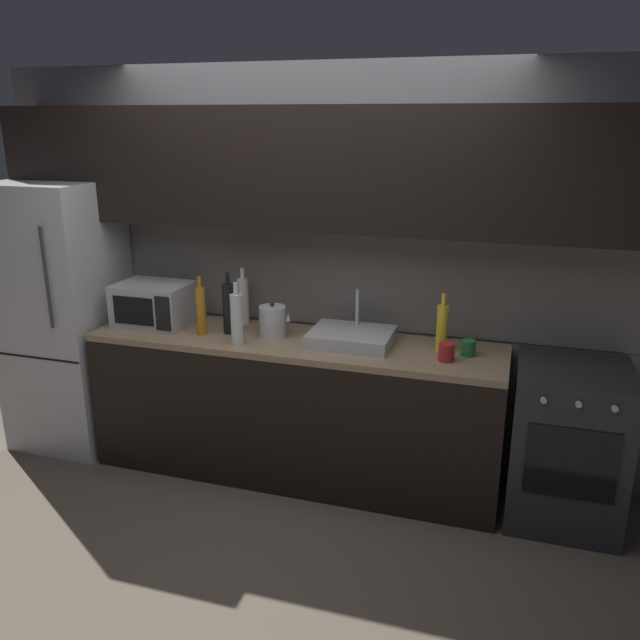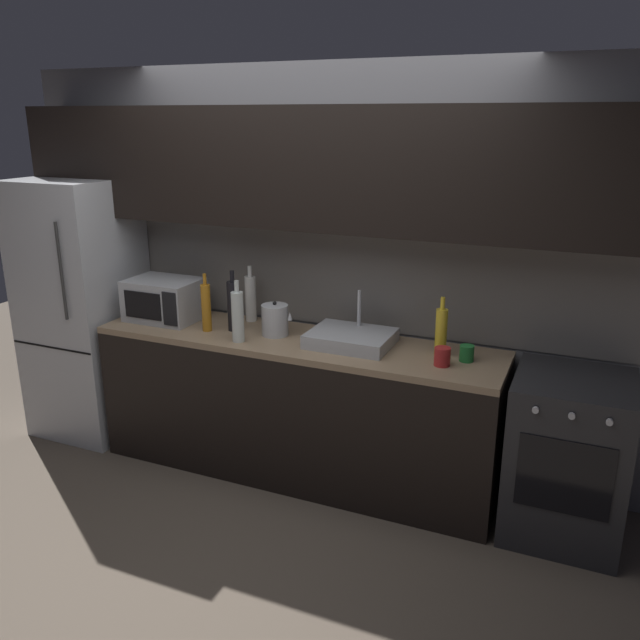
{
  "view_description": "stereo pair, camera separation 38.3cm",
  "coord_description": "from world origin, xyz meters",
  "px_view_note": "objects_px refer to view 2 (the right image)",
  "views": [
    {
      "loc": [
        1.25,
        -2.59,
        2.19
      ],
      "look_at": [
        0.16,
        0.9,
        1.04
      ],
      "focal_mm": 36.47,
      "sensor_mm": 36.0,
      "label": 1
    },
    {
      "loc": [
        1.61,
        -2.46,
        2.19
      ],
      "look_at": [
        0.16,
        0.9,
        1.04
      ],
      "focal_mm": 36.47,
      "sensor_mm": 36.0,
      "label": 2
    }
  ],
  "objects_px": {
    "oven_range": "(567,457)",
    "microwave": "(164,299)",
    "wine_bottle_yellow": "(441,331)",
    "mug_green": "(467,353)",
    "wine_bottle_clear": "(238,316)",
    "wine_bottle_white": "(251,298)",
    "kettle": "(275,320)",
    "mug_red": "(442,357)",
    "wine_bottle_amber": "(206,307)",
    "refrigerator": "(84,309)",
    "wine_bottle_dark": "(233,305)"
  },
  "relations": [
    {
      "from": "kettle",
      "to": "wine_bottle_dark",
      "type": "distance_m",
      "value": 0.29
    },
    {
      "from": "oven_range",
      "to": "wine_bottle_clear",
      "type": "distance_m",
      "value": 1.99
    },
    {
      "from": "mug_green",
      "to": "wine_bottle_white",
      "type": "bearing_deg",
      "value": 172.82
    },
    {
      "from": "oven_range",
      "to": "microwave",
      "type": "height_order",
      "value": "microwave"
    },
    {
      "from": "wine_bottle_dark",
      "to": "wine_bottle_white",
      "type": "bearing_deg",
      "value": 89.67
    },
    {
      "from": "wine_bottle_dark",
      "to": "wine_bottle_yellow",
      "type": "bearing_deg",
      "value": 3.32
    },
    {
      "from": "wine_bottle_white",
      "to": "refrigerator",
      "type": "bearing_deg",
      "value": -170.0
    },
    {
      "from": "refrigerator",
      "to": "wine_bottle_yellow",
      "type": "xyz_separation_m",
      "value": [
        2.51,
        0.07,
        0.14
      ]
    },
    {
      "from": "wine_bottle_yellow",
      "to": "wine_bottle_white",
      "type": "height_order",
      "value": "wine_bottle_white"
    },
    {
      "from": "wine_bottle_clear",
      "to": "mug_green",
      "type": "height_order",
      "value": "wine_bottle_clear"
    },
    {
      "from": "refrigerator",
      "to": "wine_bottle_clear",
      "type": "xyz_separation_m",
      "value": [
        1.35,
        -0.18,
        0.16
      ]
    },
    {
      "from": "wine_bottle_clear",
      "to": "kettle",
      "type": "bearing_deg",
      "value": 52.4
    },
    {
      "from": "mug_red",
      "to": "microwave",
      "type": "bearing_deg",
      "value": 176.8
    },
    {
      "from": "microwave",
      "to": "mug_red",
      "type": "bearing_deg",
      "value": -3.2
    },
    {
      "from": "mug_red",
      "to": "mug_green",
      "type": "relative_size",
      "value": 1.13
    },
    {
      "from": "kettle",
      "to": "refrigerator",
      "type": "bearing_deg",
      "value": -179.38
    },
    {
      "from": "mug_red",
      "to": "mug_green",
      "type": "distance_m",
      "value": 0.16
    },
    {
      "from": "oven_range",
      "to": "wine_bottle_amber",
      "type": "bearing_deg",
      "value": -177.97
    },
    {
      "from": "kettle",
      "to": "wine_bottle_clear",
      "type": "xyz_separation_m",
      "value": [
        -0.15,
        -0.19,
        0.06
      ]
    },
    {
      "from": "kettle",
      "to": "mug_red",
      "type": "xyz_separation_m",
      "value": [
        1.06,
        -0.1,
        -0.05
      ]
    },
    {
      "from": "kettle",
      "to": "wine_bottle_white",
      "type": "height_order",
      "value": "wine_bottle_white"
    },
    {
      "from": "wine_bottle_amber",
      "to": "kettle",
      "type": "bearing_deg",
      "value": 12.38
    },
    {
      "from": "wine_bottle_yellow",
      "to": "mug_green",
      "type": "distance_m",
      "value": 0.19
    },
    {
      "from": "wine_bottle_yellow",
      "to": "mug_green",
      "type": "height_order",
      "value": "wine_bottle_yellow"
    },
    {
      "from": "wine_bottle_white",
      "to": "mug_red",
      "type": "relative_size",
      "value": 3.61
    },
    {
      "from": "microwave",
      "to": "wine_bottle_white",
      "type": "height_order",
      "value": "wine_bottle_white"
    },
    {
      "from": "refrigerator",
      "to": "wine_bottle_clear",
      "type": "relative_size",
      "value": 4.8
    },
    {
      "from": "kettle",
      "to": "wine_bottle_amber",
      "type": "height_order",
      "value": "wine_bottle_amber"
    },
    {
      "from": "wine_bottle_amber",
      "to": "mug_green",
      "type": "relative_size",
      "value": 4.06
    },
    {
      "from": "microwave",
      "to": "wine_bottle_dark",
      "type": "height_order",
      "value": "wine_bottle_dark"
    },
    {
      "from": "microwave",
      "to": "mug_red",
      "type": "height_order",
      "value": "microwave"
    },
    {
      "from": "refrigerator",
      "to": "wine_bottle_clear",
      "type": "height_order",
      "value": "refrigerator"
    },
    {
      "from": "wine_bottle_amber",
      "to": "wine_bottle_dark",
      "type": "bearing_deg",
      "value": 26.73
    },
    {
      "from": "kettle",
      "to": "mug_red",
      "type": "height_order",
      "value": "kettle"
    },
    {
      "from": "microwave",
      "to": "wine_bottle_amber",
      "type": "relative_size",
      "value": 1.25
    },
    {
      "from": "microwave",
      "to": "wine_bottle_amber",
      "type": "height_order",
      "value": "wine_bottle_amber"
    },
    {
      "from": "wine_bottle_clear",
      "to": "microwave",
      "type": "bearing_deg",
      "value": 163.83
    },
    {
      "from": "wine_bottle_clear",
      "to": "wine_bottle_white",
      "type": "bearing_deg",
      "value": 108.59
    },
    {
      "from": "microwave",
      "to": "wine_bottle_amber",
      "type": "bearing_deg",
      "value": -14.01
    },
    {
      "from": "wine_bottle_amber",
      "to": "wine_bottle_yellow",
      "type": "xyz_separation_m",
      "value": [
        1.44,
        0.15,
        -0.01
      ]
    },
    {
      "from": "wine_bottle_amber",
      "to": "wine_bottle_dark",
      "type": "distance_m",
      "value": 0.17
    },
    {
      "from": "refrigerator",
      "to": "wine_bottle_dark",
      "type": "height_order",
      "value": "refrigerator"
    },
    {
      "from": "wine_bottle_yellow",
      "to": "wine_bottle_dark",
      "type": "xyz_separation_m",
      "value": [
        -1.29,
        -0.08,
        0.02
      ]
    },
    {
      "from": "wine_bottle_amber",
      "to": "mug_red",
      "type": "bearing_deg",
      "value": -0.33
    },
    {
      "from": "oven_range",
      "to": "wine_bottle_dark",
      "type": "distance_m",
      "value": 2.12
    },
    {
      "from": "oven_range",
      "to": "kettle",
      "type": "relative_size",
      "value": 4.19
    },
    {
      "from": "wine_bottle_yellow",
      "to": "oven_range",
      "type": "bearing_deg",
      "value": -5.76
    },
    {
      "from": "wine_bottle_white",
      "to": "mug_green",
      "type": "height_order",
      "value": "wine_bottle_white"
    },
    {
      "from": "microwave",
      "to": "wine_bottle_dark",
      "type": "xyz_separation_m",
      "value": [
        0.54,
        -0.02,
        0.03
      ]
    },
    {
      "from": "microwave",
      "to": "wine_bottle_white",
      "type": "relative_size",
      "value": 1.25
    }
  ]
}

